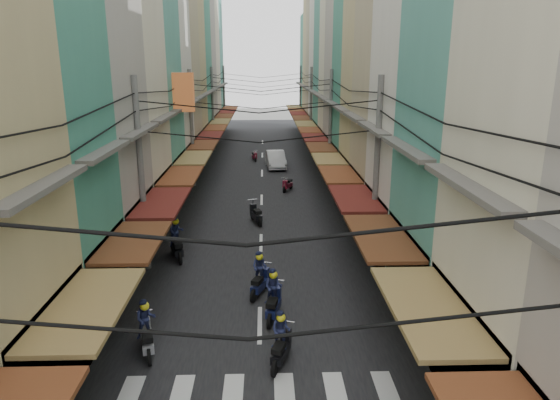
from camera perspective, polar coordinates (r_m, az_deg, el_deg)
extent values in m
plane|color=slate|center=(19.38, -2.28, -11.16)|extent=(160.00, 160.00, 0.00)
cube|color=black|center=(38.31, -2.08, 2.43)|extent=(10.00, 80.00, 0.02)
cube|color=slate|center=(38.89, -11.71, 2.34)|extent=(3.00, 80.00, 0.06)
cube|color=slate|center=(38.82, 7.57, 2.51)|extent=(3.00, 80.00, 0.06)
cube|color=silver|center=(14.27, 0.57, -21.93)|extent=(0.55, 2.40, 0.01)
cube|color=silver|center=(14.38, 6.58, -21.70)|extent=(0.55, 2.40, 0.01)
cube|color=silver|center=(14.63, 12.41, -21.26)|extent=(0.55, 2.40, 0.01)
cube|color=black|center=(14.36, -26.48, -15.91)|extent=(1.20, 4.52, 3.20)
cube|color=olive|center=(13.15, -21.16, -11.29)|extent=(1.80, 4.33, 0.12)
cube|color=#595651|center=(12.40, -25.34, 1.43)|extent=(0.50, 4.23, 0.15)
cube|color=black|center=(18.05, -20.67, -8.70)|extent=(1.20, 4.13, 3.20)
cube|color=brown|center=(17.11, -16.34, -4.59)|extent=(1.80, 3.96, 0.12)
cube|color=#595651|center=(16.54, -19.32, 5.26)|extent=(0.50, 3.87, 0.15)
cube|color=#A29D94|center=(21.93, -25.21, 18.77)|extent=(6.00, 5.14, 20.93)
cube|color=black|center=(22.25, -16.89, -3.77)|extent=(1.20, 4.94, 3.20)
cube|color=#5D1D17|center=(21.49, -13.31, -0.27)|extent=(1.80, 4.73, 0.12)
cube|color=#595651|center=(21.04, -15.57, 7.60)|extent=(0.50, 4.63, 0.15)
cube|color=beige|center=(26.61, -20.48, 14.64)|extent=(6.00, 4.95, 17.43)
cube|color=black|center=(26.92, -14.21, -0.23)|extent=(1.20, 4.75, 3.20)
cube|color=brown|center=(26.30, -11.21, 2.73)|extent=(1.80, 4.56, 0.12)
cube|color=#595651|center=(25.93, -13.00, 9.18)|extent=(0.50, 4.46, 0.15)
cube|color=teal|center=(31.38, -17.50, 13.87)|extent=(6.00, 4.99, 16.32)
cube|color=black|center=(31.64, -12.35, 2.22)|extent=(1.20, 4.80, 3.20)
cube|color=olive|center=(31.12, -9.78, 4.77)|extent=(1.80, 4.60, 0.12)
cube|color=#595651|center=(30.81, -11.25, 10.23)|extent=(0.50, 4.50, 0.15)
cube|color=silver|center=(36.15, -15.85, 19.34)|extent=(6.00, 4.65, 22.87)
cube|color=black|center=(36.28, -11.02, 3.98)|extent=(1.20, 4.46, 3.20)
cube|color=brown|center=(35.82, -8.75, 6.22)|extent=(1.80, 4.27, 0.12)
cube|color=#595651|center=(35.56, -10.01, 10.96)|extent=(0.50, 4.18, 0.15)
cube|color=tan|center=(40.74, -14.09, 17.35)|extent=(6.00, 4.89, 20.58)
cube|color=black|center=(40.92, -9.99, 5.32)|extent=(1.20, 4.70, 3.20)
cube|color=#5D1D17|center=(40.51, -7.97, 7.31)|extent=(1.80, 4.50, 0.12)
cube|color=#595651|center=(40.27, -9.07, 11.52)|extent=(0.50, 4.40, 0.15)
cube|color=tan|center=(45.33, -12.74, 15.85)|extent=(6.00, 4.52, 18.44)
cube|color=black|center=(45.51, -9.18, 6.38)|extent=(1.20, 4.34, 3.20)
cube|color=brown|center=(45.15, -7.35, 8.17)|extent=(1.80, 4.16, 0.12)
cube|color=#595651|center=(44.94, -8.33, 11.95)|extent=(0.50, 4.07, 0.15)
cube|color=#3E8A74|center=(50.14, -11.76, 17.09)|extent=(6.00, 5.20, 20.63)
cube|color=black|center=(50.28, -8.50, 7.27)|extent=(1.20, 4.99, 3.20)
cube|color=olive|center=(49.95, -6.83, 8.89)|extent=(1.80, 4.78, 0.12)
cube|color=#595651|center=(49.76, -7.71, 12.31)|extent=(0.50, 4.68, 0.15)
cube|color=#A29D94|center=(55.21, -10.94, 18.56)|extent=(6.00, 4.94, 23.70)
cube|color=black|center=(55.27, -7.91, 8.03)|extent=(1.20, 4.74, 3.20)
cube|color=brown|center=(54.97, -6.39, 9.51)|extent=(1.80, 4.55, 0.12)
cube|color=#595651|center=(54.80, -7.18, 12.61)|extent=(0.50, 4.45, 0.15)
cube|color=beige|center=(60.04, -10.12, 17.10)|extent=(6.00, 4.96, 21.12)
cube|color=black|center=(60.16, -7.43, 8.65)|extent=(1.20, 4.76, 3.20)
cube|color=#5D1D17|center=(59.88, -6.02, 10.01)|extent=(1.80, 4.56, 0.12)
cube|color=#595651|center=(59.72, -6.74, 12.86)|extent=(0.50, 4.46, 0.15)
cube|color=teal|center=(64.98, -9.46, 16.46)|extent=(6.00, 5.04, 19.90)
cube|color=black|center=(65.10, -7.01, 9.18)|extent=(1.20, 4.84, 3.20)
cube|color=brown|center=(64.85, -5.71, 10.44)|extent=(1.80, 4.64, 0.12)
cube|color=#595651|center=(64.70, -6.37, 13.07)|extent=(0.50, 4.54, 0.15)
cube|color=#522912|center=(29.72, -10.97, 11.99)|extent=(1.20, 0.40, 2.20)
cube|color=black|center=(13.97, 22.11, -16.28)|extent=(1.20, 4.78, 3.20)
cube|color=olive|center=(12.78, 16.46, -11.65)|extent=(1.80, 4.58, 0.12)
cube|color=#595651|center=(11.98, 20.51, 1.50)|extent=(0.50, 4.48, 0.15)
cube|color=teal|center=(17.62, 24.87, 10.36)|extent=(6.00, 5.03, 15.08)
cube|color=black|center=(18.11, 15.83, -8.18)|extent=(1.20, 4.83, 3.20)
cube|color=brown|center=(17.21, 11.39, -4.13)|extent=(1.80, 4.63, 0.12)
cube|color=#595651|center=(16.62, 14.14, 5.72)|extent=(0.50, 4.53, 0.15)
cube|color=silver|center=(22.19, 20.03, 20.18)|extent=(6.00, 4.79, 21.66)
cube|color=black|center=(22.51, 12.16, -3.20)|extent=(1.20, 4.60, 3.20)
cube|color=#5D1D17|center=(21.79, 8.54, 0.20)|extent=(1.80, 4.41, 0.12)
cube|color=#595651|center=(21.34, 10.59, 8.01)|extent=(0.50, 4.31, 0.15)
cube|color=tan|center=(26.55, 16.12, 18.58)|extent=(6.00, 4.52, 20.74)
cube|color=black|center=(26.85, 9.84, -0.02)|extent=(1.20, 4.34, 3.20)
cube|color=brown|center=(26.25, 6.76, 2.90)|extent=(1.80, 4.16, 0.12)
cube|color=#595651|center=(25.87, 8.42, 9.39)|extent=(0.50, 4.07, 0.15)
cube|color=tan|center=(30.70, 13.19, 12.10)|extent=(6.00, 4.12, 14.13)
cube|color=black|center=(30.96, 8.27, 2.13)|extent=(1.20, 3.96, 3.20)
cube|color=olive|center=(30.44, 5.58, 4.68)|extent=(1.80, 3.79, 0.12)
cube|color=#595651|center=(30.12, 6.98, 10.29)|extent=(0.50, 3.71, 0.15)
cube|color=#3E8A74|center=(34.80, 11.55, 15.48)|extent=(6.00, 4.40, 17.68)
cube|color=black|center=(35.07, 7.08, 3.75)|extent=(1.20, 4.23, 3.20)
cube|color=brown|center=(34.61, 4.69, 6.02)|extent=(1.80, 4.05, 0.12)
cube|color=#595651|center=(34.33, 5.90, 10.96)|extent=(0.50, 3.96, 0.15)
cube|color=#A29D94|center=(39.30, 10.19, 19.11)|extent=(6.00, 4.64, 22.59)
cube|color=black|center=(39.46, 6.09, 5.10)|extent=(1.20, 4.45, 3.20)
cube|color=#5D1D17|center=(39.05, 3.96, 7.12)|extent=(1.80, 4.26, 0.12)
cube|color=#595651|center=(38.80, 5.01, 11.50)|extent=(0.50, 4.17, 0.15)
cube|color=beige|center=(43.50, 8.94, 17.91)|extent=(6.00, 4.00, 21.25)
cube|color=black|center=(43.67, 5.33, 6.13)|extent=(1.20, 3.84, 3.20)
cube|color=brown|center=(43.31, 3.39, 7.96)|extent=(1.80, 3.68, 0.12)
cube|color=#595651|center=(43.08, 4.34, 11.92)|extent=(0.50, 3.60, 0.15)
cube|color=teal|center=(47.96, 7.95, 18.36)|extent=(6.00, 5.01, 22.33)
cube|color=black|center=(48.09, 4.68, 7.01)|extent=(1.20, 4.81, 3.20)
cube|color=olive|center=(47.76, 2.91, 8.68)|extent=(1.80, 4.61, 0.12)
cube|color=#595651|center=(47.55, 3.76, 12.27)|extent=(0.50, 4.51, 0.15)
cube|color=silver|center=(52.85, 6.96, 16.70)|extent=(6.00, 5.00, 19.71)
cube|color=black|center=(53.02, 4.08, 7.82)|extent=(1.20, 4.80, 3.20)
cube|color=brown|center=(52.72, 2.46, 9.33)|extent=(1.80, 4.60, 0.12)
cube|color=#595651|center=(52.53, 3.23, 12.59)|extent=(0.50, 4.50, 0.15)
cube|color=tan|center=(57.45, 6.20, 15.20)|extent=(6.00, 4.32, 16.86)
cube|color=black|center=(57.62, 3.61, 8.45)|extent=(1.20, 4.15, 3.20)
cube|color=#5D1D17|center=(57.34, 2.12, 9.84)|extent=(1.80, 3.97, 0.12)
cube|color=#595651|center=(57.17, 2.82, 12.83)|extent=(0.50, 3.89, 0.15)
cube|color=tan|center=(61.75, 5.68, 16.67)|extent=(6.00, 4.33, 19.96)
cube|color=black|center=(61.89, 3.24, 8.95)|extent=(1.20, 4.16, 3.20)
cube|color=brown|center=(61.64, 1.84, 10.24)|extent=(1.80, 3.99, 0.12)
cube|color=#595651|center=(61.48, 2.49, 13.03)|extent=(0.50, 3.90, 0.15)
cube|color=#3E8A74|center=(66.33, 5.09, 14.18)|extent=(6.00, 4.88, 14.34)
cube|color=black|center=(66.45, 2.89, 9.40)|extent=(1.20, 4.68, 3.20)
cube|color=olive|center=(66.21, 1.59, 10.61)|extent=(1.80, 4.49, 0.12)
cube|color=#595651|center=(66.06, 2.19, 13.20)|extent=(0.50, 4.39, 0.15)
cylinder|color=slate|center=(21.44, -15.57, 2.57)|extent=(0.26, 0.26, 8.20)
cylinder|color=slate|center=(21.35, 10.94, 2.81)|extent=(0.26, 0.26, 8.20)
cylinder|color=slate|center=(35.97, -10.06, 7.97)|extent=(0.26, 0.26, 8.20)
cylinder|color=slate|center=(35.91, 5.77, 8.11)|extent=(0.26, 0.26, 8.20)
cylinder|color=slate|center=(50.78, -7.70, 10.22)|extent=(0.26, 0.26, 8.20)
cylinder|color=slate|center=(50.74, 3.56, 10.32)|extent=(0.26, 0.26, 8.20)
cylinder|color=slate|center=(65.67, -6.40, 11.45)|extent=(0.26, 0.26, 8.20)
cylinder|color=slate|center=(65.64, 2.34, 11.53)|extent=(0.26, 0.26, 8.20)
imported|color=silver|center=(42.49, -0.50, 3.74)|extent=(5.09, 2.30, 1.75)
imported|color=black|center=(19.98, 14.53, -10.82)|extent=(1.54, 0.82, 1.00)
cylinder|color=black|center=(23.98, -11.37, -5.31)|extent=(0.11, 0.58, 0.58)
cylinder|color=black|center=(22.66, -11.95, -6.61)|extent=(0.11, 0.58, 0.58)
cube|color=black|center=(23.25, -11.67, -5.54)|extent=(0.38, 1.28, 0.31)
cube|color=black|center=(22.88, -11.83, -5.01)|extent=(0.35, 0.61, 0.20)
cube|color=black|center=(23.73, -11.47, -4.43)|extent=(0.33, 0.31, 0.61)
imported|color=#21274F|center=(23.20, -11.69, -5.20)|extent=(0.58, 0.41, 1.47)
sphere|color=yellow|center=(22.84, -11.85, -2.60)|extent=(0.31, 0.31, 0.31)
cylinder|color=black|center=(20.09, -2.30, -9.34)|extent=(0.10, 0.51, 0.51)
cylinder|color=black|center=(18.94, -2.33, -10.96)|extent=(0.10, 0.51, 0.51)
cube|color=#121945|center=(19.44, -2.32, -9.71)|extent=(0.33, 1.12, 0.27)
cube|color=black|center=(19.10, -2.34, -9.23)|extent=(0.31, 0.54, 0.18)
cube|color=#121945|center=(19.84, -2.32, -8.46)|extent=(0.29, 0.27, 0.54)
imported|color=#21274F|center=(19.39, -2.33, -9.37)|extent=(0.52, 0.37, 1.30)
sphere|color=yellow|center=(19.00, -2.36, -6.69)|extent=(0.27, 0.27, 0.27)
cylinder|color=black|center=(18.44, -0.79, -11.67)|extent=(0.10, 0.54, 0.54)
cylinder|color=black|center=(17.26, -0.71, -13.71)|extent=(0.10, 0.54, 0.54)
cube|color=#121945|center=(17.77, -0.75, -12.19)|extent=(0.35, 1.19, 0.29)
cube|color=black|center=(17.40, -0.74, -11.68)|extent=(0.33, 0.57, 0.19)
cube|color=#121945|center=(18.17, -0.79, -10.69)|extent=(0.31, 0.29, 0.57)
imported|color=#21274F|center=(17.71, -0.76, -11.80)|extent=(0.54, 0.39, 1.37)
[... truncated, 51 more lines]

